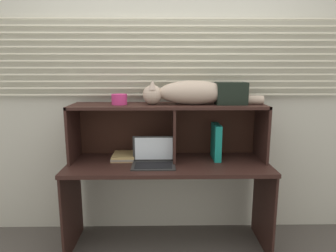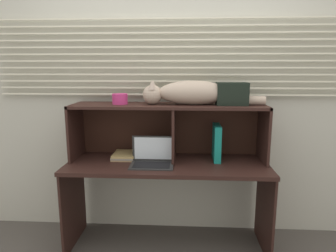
# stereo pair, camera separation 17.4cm
# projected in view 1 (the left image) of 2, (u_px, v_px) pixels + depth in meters

# --- Properties ---
(back_panel_with_blinds) EXTENTS (4.40, 0.08, 2.50)m
(back_panel_with_blinds) POSITION_uv_depth(u_px,v_px,m) (168.00, 90.00, 2.55)
(back_panel_with_blinds) COLOR beige
(back_panel_with_blinds) RESTS_ON ground
(desk) EXTENTS (1.57, 0.57, 0.71)m
(desk) POSITION_uv_depth(u_px,v_px,m) (168.00, 178.00, 2.36)
(desk) COLOR black
(desk) RESTS_ON ground
(hutch_shelf_unit) EXTENTS (1.52, 0.36, 0.45)m
(hutch_shelf_unit) POSITION_uv_depth(u_px,v_px,m) (169.00, 120.00, 2.41)
(hutch_shelf_unit) COLOR black
(hutch_shelf_unit) RESTS_ON desk
(cat) EXTENTS (0.95, 0.20, 0.19)m
(cat) POSITION_uv_depth(u_px,v_px,m) (189.00, 93.00, 2.33)
(cat) COLOR #BAA38F
(cat) RESTS_ON hutch_shelf_unit
(laptop) EXTENTS (0.33, 0.22, 0.21)m
(laptop) POSITION_uv_depth(u_px,v_px,m) (154.00, 159.00, 2.28)
(laptop) COLOR #292929
(laptop) RESTS_ON desk
(binder_upright) EXTENTS (0.05, 0.22, 0.29)m
(binder_upright) POSITION_uv_depth(u_px,v_px,m) (216.00, 142.00, 2.41)
(binder_upright) COLOR #147F74
(binder_upright) RESTS_ON desk
(book_stack) EXTENTS (0.18, 0.22, 0.04)m
(book_stack) POSITION_uv_depth(u_px,v_px,m) (124.00, 156.00, 2.43)
(book_stack) COLOR tan
(book_stack) RESTS_ON desk
(small_basket) EXTENTS (0.12, 0.12, 0.08)m
(small_basket) POSITION_uv_depth(u_px,v_px,m) (119.00, 99.00, 2.33)
(small_basket) COLOR #C63175
(small_basket) RESTS_ON hutch_shelf_unit
(storage_box) EXTENTS (0.24, 0.16, 0.17)m
(storage_box) POSITION_uv_depth(u_px,v_px,m) (231.00, 93.00, 2.34)
(storage_box) COLOR black
(storage_box) RESTS_ON hutch_shelf_unit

